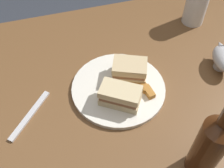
# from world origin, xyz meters

# --- Properties ---
(dining_table) EXTENTS (1.29, 0.87, 0.76)m
(dining_table) POSITION_xyz_m (0.00, 0.00, 0.38)
(dining_table) COLOR brown
(dining_table) RESTS_ON ground
(plate) EXTENTS (0.29, 0.29, 0.01)m
(plate) POSITION_xyz_m (-0.04, 0.01, 0.77)
(plate) COLOR silver
(plate) RESTS_ON dining_table
(sandwich_half_left) EXTENTS (0.13, 0.12, 0.06)m
(sandwich_half_left) POSITION_xyz_m (-0.03, 0.06, 0.81)
(sandwich_half_left) COLOR beige
(sandwich_half_left) RESTS_ON plate
(sandwich_half_right) EXTENTS (0.12, 0.11, 0.06)m
(sandwich_half_right) POSITION_xyz_m (-0.08, -0.03, 0.81)
(sandwich_half_right) COLOR #CCB284
(sandwich_half_right) RESTS_ON plate
(potato_wedge_front) EXTENTS (0.05, 0.04, 0.01)m
(potato_wedge_front) POSITION_xyz_m (-0.09, 0.01, 0.78)
(potato_wedge_front) COLOR #AD702D
(potato_wedge_front) RESTS_ON plate
(potato_wedge_middle) EXTENTS (0.03, 0.05, 0.02)m
(potato_wedge_middle) POSITION_xyz_m (-0.12, 0.06, 0.78)
(potato_wedge_middle) COLOR #AD702D
(potato_wedge_middle) RESTS_ON plate
(potato_wedge_back) EXTENTS (0.03, 0.05, 0.02)m
(potato_wedge_back) POSITION_xyz_m (-0.11, 0.03, 0.78)
(potato_wedge_back) COLOR #AD702D
(potato_wedge_back) RESTS_ON plate
(pint_glass) EXTENTS (0.08, 0.08, 0.16)m
(pint_glass) POSITION_xyz_m (-0.41, -0.24, 0.83)
(pint_glass) COLOR white
(pint_glass) RESTS_ON dining_table
(gravy_boat) EXTENTS (0.10, 0.13, 0.07)m
(gravy_boat) POSITION_xyz_m (-0.39, 0.01, 0.80)
(gravy_boat) COLOR #B7B7BC
(gravy_boat) RESTS_ON dining_table
(cider_bottle) EXTENTS (0.07, 0.07, 0.29)m
(cider_bottle) POSITION_xyz_m (-0.16, 0.30, 0.88)
(cider_bottle) COLOR #47230F
(cider_bottle) RESTS_ON dining_table
(fork) EXTENTS (0.13, 0.15, 0.01)m
(fork) POSITION_xyz_m (0.23, 0.03, 0.77)
(fork) COLOR silver
(fork) RESTS_ON dining_table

